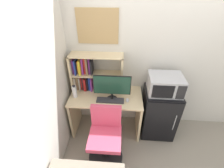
{
  "coord_description": "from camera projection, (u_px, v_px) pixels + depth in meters",
  "views": [
    {
      "loc": [
        -0.73,
        -2.29,
        2.35
      ],
      "look_at": [
        -0.87,
        -0.33,
        1.02
      ],
      "focal_mm": 25.13,
      "sensor_mm": 36.0,
      "label": 1
    }
  ],
  "objects": [
    {
      "name": "wall_back",
      "position": [
        195.0,
        60.0,
        2.43
      ],
      "size": [
        6.4,
        0.04,
        2.6
      ],
      "primitive_type": "cube",
      "color": "silver",
      "rests_on": "ground_plane"
    },
    {
      "name": "desk",
      "position": [
        106.0,
        107.0,
        2.68
      ],
      "size": [
        1.16,
        0.61,
        0.77
      ],
      "color": "beige",
      "rests_on": "ground_plane"
    },
    {
      "name": "microwave",
      "position": [
        165.0,
        84.0,
        2.35
      ],
      "size": [
        0.5,
        0.4,
        0.28
      ],
      "color": "#ADADB2",
      "rests_on": "mini_fridge"
    },
    {
      "name": "hutch_bookshelf",
      "position": [
        89.0,
        72.0,
        2.53
      ],
      "size": [
        0.83,
        0.26,
        0.63
      ],
      "color": "beige",
      "rests_on": "desk"
    },
    {
      "name": "monitor",
      "position": [
        112.0,
        86.0,
        2.32
      ],
      "size": [
        0.56,
        0.17,
        0.43
      ],
      "color": "black",
      "rests_on": "desk"
    },
    {
      "name": "wall_left",
      "position": [
        3.0,
        141.0,
        1.21
      ],
      "size": [
        0.04,
        4.4,
        2.6
      ],
      "primitive_type": "cube",
      "color": "silver",
      "rests_on": "ground_plane"
    },
    {
      "name": "water_bottle",
      "position": [
        75.0,
        91.0,
        2.46
      ],
      "size": [
        0.07,
        0.07,
        0.22
      ],
      "color": "silver",
      "rests_on": "desk"
    },
    {
      "name": "keyboard",
      "position": [
        110.0,
        100.0,
        2.42
      ],
      "size": [
        0.42,
        0.13,
        0.02
      ],
      "primitive_type": "cube",
      "color": "#333338",
      "rests_on": "desk"
    },
    {
      "name": "computer_mouse",
      "position": [
        127.0,
        100.0,
        2.41
      ],
      "size": [
        0.05,
        0.1,
        0.03
      ],
      "primitive_type": "ellipsoid",
      "color": "silver",
      "rests_on": "desk"
    },
    {
      "name": "desk_chair",
      "position": [
        106.0,
        138.0,
        2.3
      ],
      "size": [
        0.52,
        0.52,
        0.9
      ],
      "color": "black",
      "rests_on": "ground_plane"
    },
    {
      "name": "wall_corkboard",
      "position": [
        98.0,
        27.0,
        2.23
      ],
      "size": [
        0.6,
        0.02,
        0.49
      ],
      "primitive_type": "cube",
      "color": "tan"
    },
    {
      "name": "mini_fridge",
      "position": [
        159.0,
        113.0,
        2.67
      ],
      "size": [
        0.55,
        0.51,
        0.89
      ],
      "color": "black",
      "rests_on": "ground_plane"
    }
  ]
}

